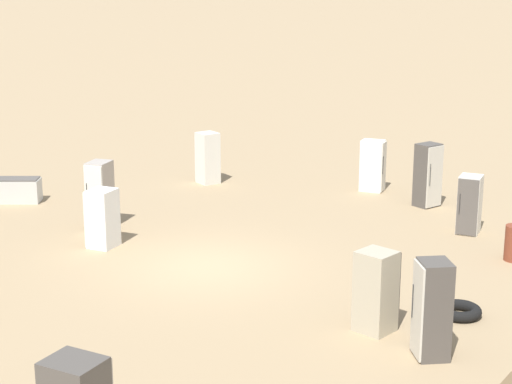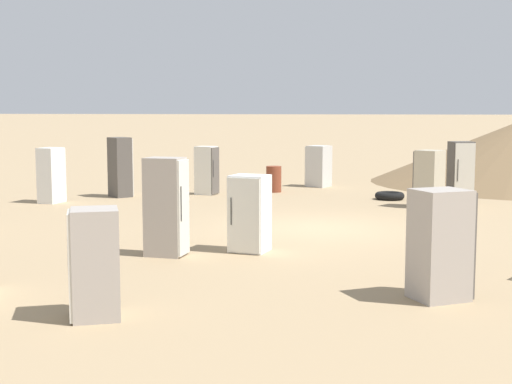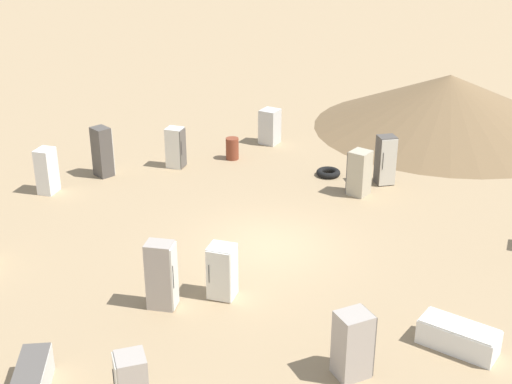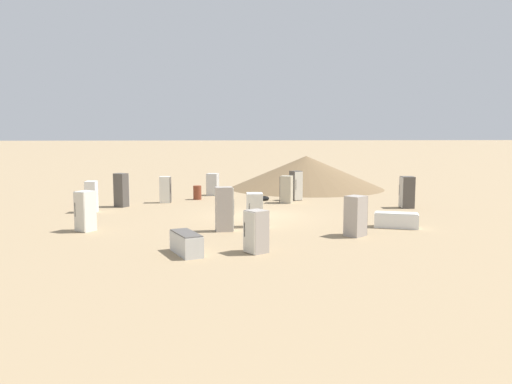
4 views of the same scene
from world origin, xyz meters
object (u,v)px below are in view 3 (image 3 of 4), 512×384
at_px(discarded_fridge_10, 162,275).
at_px(discarded_fridge_12, 270,126).
at_px(discarded_fridge_5, 458,337).
at_px(scrap_tire, 328,173).
at_px(discarded_fridge_13, 353,345).
at_px(discarded_fridge_0, 176,147).
at_px(rusty_barrel, 232,149).
at_px(discarded_fridge_4, 386,160).
at_px(discarded_fridge_7, 47,171).
at_px(discarded_fridge_11, 359,173).
at_px(discarded_fridge_1, 32,380).
at_px(discarded_fridge_6, 103,152).
at_px(discarded_fridge_8, 222,272).

xyz_separation_m(discarded_fridge_10, discarded_fridge_12, (0.43, 13.27, -0.20)).
distance_m(discarded_fridge_5, scrap_tire, 11.31).
bearing_deg(discarded_fridge_5, discarded_fridge_13, 145.52).
distance_m(discarded_fridge_0, rusty_barrel, 2.40).
bearing_deg(discarded_fridge_10, scrap_tire, 160.91).
bearing_deg(discarded_fridge_10, discarded_fridge_13, 69.41).
xyz_separation_m(discarded_fridge_4, discarded_fridge_10, (-5.49, -9.74, 0.02)).
relative_size(discarded_fridge_4, discarded_fridge_7, 1.12).
height_order(discarded_fridge_11, rusty_barrel, discarded_fridge_11).
relative_size(discarded_fridge_1, discarded_fridge_5, 0.91).
height_order(discarded_fridge_5, discarded_fridge_7, discarded_fridge_7).
relative_size(discarded_fridge_1, discarded_fridge_6, 0.97).
bearing_deg(discarded_fridge_1, discarded_fridge_8, -140.58).
height_order(discarded_fridge_5, discarded_fridge_6, discarded_fridge_6).
distance_m(discarded_fridge_13, rusty_barrel, 14.25).
height_order(discarded_fridge_7, discarded_fridge_11, discarded_fridge_7).
bearing_deg(discarded_fridge_12, discarded_fridge_6, 149.30).
height_order(discarded_fridge_11, discarded_fridge_12, discarded_fridge_11).
relative_size(discarded_fridge_0, discarded_fridge_13, 0.98).
bearing_deg(discarded_fridge_6, discarded_fridge_10, -23.02).
height_order(discarded_fridge_4, discarded_fridge_12, discarded_fridge_4).
bearing_deg(discarded_fridge_8, discarded_fridge_10, 35.22).
height_order(discarded_fridge_1, discarded_fridge_11, discarded_fridge_11).
distance_m(discarded_fridge_8, discarded_fridge_11, 8.35).
distance_m(discarded_fridge_1, discarded_fridge_12, 17.40).
distance_m(discarded_fridge_10, discarded_fridge_12, 13.28).
height_order(discarded_fridge_10, discarded_fridge_13, discarded_fridge_10).
xyz_separation_m(discarded_fridge_8, scrap_tire, (1.90, 9.28, -0.65)).
bearing_deg(rusty_barrel, discarded_fridge_1, -93.72).
distance_m(discarded_fridge_0, discarded_fridge_12, 4.67).
bearing_deg(discarded_fridge_1, discarded_fridge_5, -176.23).
height_order(discarded_fridge_5, discarded_fridge_10, discarded_fridge_10).
bearing_deg(discarded_fridge_5, discarded_fridge_10, 111.22).
bearing_deg(discarded_fridge_1, discarded_fridge_11, -134.14).
bearing_deg(discarded_fridge_5, discarded_fridge_7, 88.25).
relative_size(discarded_fridge_4, discarded_fridge_10, 0.98).
bearing_deg(scrap_tire, discarded_fridge_13, -81.19).
height_order(discarded_fridge_0, discarded_fridge_4, discarded_fridge_4).
height_order(discarded_fridge_8, discarded_fridge_13, discarded_fridge_13).
height_order(discarded_fridge_5, discarded_fridge_8, discarded_fridge_8).
bearing_deg(discarded_fridge_7, discarded_fridge_13, -30.94).
height_order(discarded_fridge_5, discarded_fridge_11, discarded_fridge_11).
distance_m(discarded_fridge_6, rusty_barrel, 5.24).
height_order(discarded_fridge_10, scrap_tire, discarded_fridge_10).
relative_size(discarded_fridge_5, discarded_fridge_13, 1.24).
relative_size(discarded_fridge_10, scrap_tire, 2.05).
bearing_deg(discarded_fridge_6, discarded_fridge_12, 76.37).
bearing_deg(discarded_fridge_7, discarded_fridge_4, 19.73).
distance_m(discarded_fridge_5, discarded_fridge_10, 7.69).
xyz_separation_m(discarded_fridge_11, rusty_barrel, (-5.31, 2.54, -0.38)).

